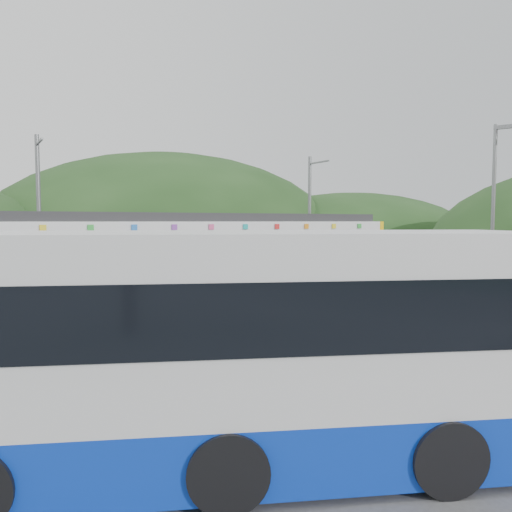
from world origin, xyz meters
TOP-DOWN VIEW (x-y plane):
  - ground at (0.00, 0.00)m, footprint 120.00×120.00m
  - hills at (6.19, 5.29)m, footprint 146.00×149.00m
  - platform at (0.00, 3.30)m, footprint 26.00×3.20m
  - yellow_line at (0.00, 2.00)m, footprint 26.00×0.10m
  - train at (-1.56, 6.00)m, footprint 20.44×3.01m
  - catenary_mast_west at (-7.00, 8.56)m, footprint 0.18×1.80m
  - catenary_mast_east at (7.00, 8.56)m, footprint 0.18×1.80m
  - bus at (-7.94, -7.28)m, footprint 12.10×7.23m
  - lamp_post at (5.01, -4.13)m, footprint 0.56×1.19m

SIDE VIEW (x-z plane):
  - ground at x=0.00m, z-range 0.00..0.00m
  - hills at x=6.19m, z-range -13.00..13.00m
  - platform at x=0.00m, z-range 0.00..0.30m
  - yellow_line at x=0.00m, z-range 0.30..0.31m
  - bus at x=-7.94m, z-range -0.06..3.21m
  - train at x=-1.56m, z-range 0.19..3.93m
  - catenary_mast_west at x=-7.00m, z-range 0.15..7.15m
  - catenary_mast_east at x=7.00m, z-range 0.15..7.15m
  - lamp_post at x=5.01m, z-range 0.62..7.11m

